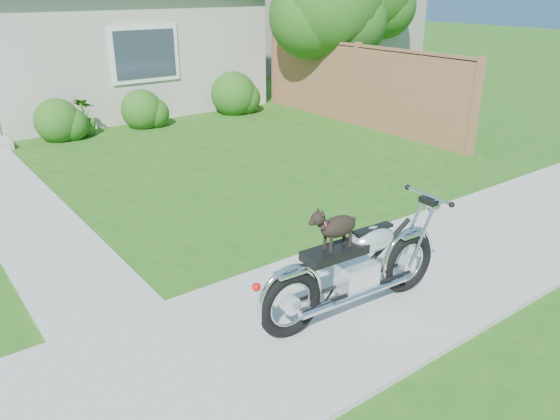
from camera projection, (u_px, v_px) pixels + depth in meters
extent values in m
plane|color=#235114|center=(297.00, 322.00, 5.43)|extent=(80.00, 80.00, 0.00)
cube|color=#9E9B93|center=(297.00, 321.00, 5.42)|extent=(24.00, 2.20, 0.04)
cube|color=#9E9B93|center=(16.00, 205.00, 8.30)|extent=(1.20, 8.00, 0.03)
cube|color=beige|center=(3.00, 54.00, 13.74)|extent=(12.00, 6.00, 3.00)
cube|color=#2D3847|center=(145.00, 54.00, 12.84)|extent=(1.70, 0.05, 1.30)
cube|color=#936542|center=(356.00, 86.00, 12.82)|extent=(0.08, 6.50, 1.80)
cube|color=#936542|center=(274.00, 68.00, 15.21)|extent=(0.12, 0.12, 1.90)
cube|color=#936542|center=(356.00, 84.00, 12.80)|extent=(0.12, 0.12, 1.90)
cube|color=#936542|center=(475.00, 107.00, 10.39)|extent=(0.12, 0.12, 1.90)
cube|color=#936542|center=(358.00, 46.00, 12.47)|extent=(0.08, 6.50, 0.08)
cylinder|color=#3D2B1C|center=(327.00, 70.00, 14.03)|extent=(0.28, 0.28, 2.17)
sphere|color=#245416|center=(329.00, 3.00, 13.42)|extent=(2.61, 2.61, 2.61)
sphere|color=#245416|center=(348.00, 22.00, 13.58)|extent=(1.91, 1.91, 1.91)
cylinder|color=#3D2B1C|center=(366.00, 47.00, 18.26)|extent=(0.28, 0.28, 2.37)
sphere|color=#245416|center=(384.00, 6.00, 17.77)|extent=(2.09, 2.09, 2.09)
sphere|color=#245416|center=(142.00, 110.00, 12.73)|extent=(0.95, 0.95, 0.95)
sphere|color=#245416|center=(234.00, 94.00, 14.09)|extent=(1.16, 1.16, 1.16)
sphere|color=#245416|center=(58.00, 121.00, 11.67)|extent=(0.96, 0.96, 0.96)
imported|color=#32631B|center=(85.00, 116.00, 12.03)|extent=(0.67, 0.67, 0.84)
torus|color=black|center=(407.00, 263.00, 5.80)|extent=(0.68, 0.15, 0.67)
torus|color=black|center=(290.00, 305.00, 5.04)|extent=(0.68, 0.15, 0.67)
cube|color=silver|center=(357.00, 276.00, 5.42)|extent=(0.41, 0.27, 0.30)
ellipsoid|color=silver|center=(372.00, 239.00, 5.37)|extent=(0.53, 0.32, 0.26)
cube|color=black|center=(335.00, 253.00, 5.14)|extent=(0.67, 0.30, 0.09)
cube|color=silver|center=(410.00, 234.00, 5.67)|extent=(0.31, 0.16, 0.03)
cube|color=silver|center=(291.00, 272.00, 4.91)|extent=(0.31, 0.16, 0.03)
cylinder|color=silver|center=(429.00, 196.00, 5.63)|extent=(0.07, 0.60, 0.03)
sphere|color=silver|center=(433.00, 205.00, 5.72)|extent=(0.18, 0.18, 0.17)
cylinder|color=silver|center=(365.00, 293.00, 5.37)|extent=(1.10, 0.13, 0.06)
ellipsoid|color=black|center=(338.00, 226.00, 5.05)|extent=(0.40, 0.21, 0.21)
sphere|color=black|center=(318.00, 219.00, 4.88)|extent=(0.13, 0.13, 0.13)
cylinder|color=black|center=(325.00, 241.00, 5.08)|extent=(0.03, 0.03, 0.16)
cylinder|color=black|center=(331.00, 245.00, 5.01)|extent=(0.03, 0.03, 0.16)
cylinder|color=black|center=(344.00, 235.00, 5.20)|extent=(0.03, 0.03, 0.16)
cylinder|color=black|center=(350.00, 239.00, 5.13)|extent=(0.03, 0.03, 0.16)
torus|color=#B9316A|center=(323.00, 223.00, 4.93)|extent=(0.07, 0.11, 0.10)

